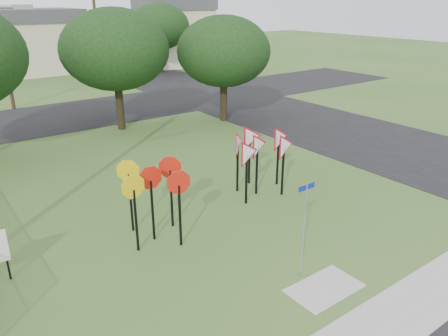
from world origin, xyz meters
The scene contains 15 objects.
ground centered at (0.00, 0.00, 0.00)m, with size 140.00×140.00×0.00m, color #345720.
sidewalk centered at (0.00, -4.20, 0.01)m, with size 30.00×1.60×0.02m, color #97978F.
street_right centered at (12.00, 10.00, 0.01)m, with size 8.00×50.00×0.02m, color black.
street_far centered at (0.00, 20.00, 0.01)m, with size 60.00×8.00×0.02m, color black.
curb_pad centered at (0.00, -2.40, 0.01)m, with size 2.00×1.20×0.02m, color #97978F.
street_name_sign centered at (-0.11, -1.61, 1.61)m, with size 0.57×0.06×2.78m.
stop_sign_cluster centered at (-2.35, 2.62, 1.86)m, with size 2.34×2.08×2.52m.
yield_sign_cluster centered at (2.65, 3.42, 1.89)m, with size 3.29×1.82×2.58m.
far_pole_a centered at (-2.00, 24.00, 4.60)m, with size 1.40×0.24×9.00m.
far_pole_b centered at (6.00, 28.00, 4.35)m, with size 1.40×0.24×8.50m.
house_mid centered at (4.00, 40.00, 3.15)m, with size 8.40×8.40×6.20m.
house_right centered at (18.00, 36.00, 3.65)m, with size 8.30×8.30×7.20m.
tree_near_mid centered at (2.00, 15.00, 4.54)m, with size 6.00×6.00×6.80m.
tree_near_right centered at (8.00, 13.00, 4.22)m, with size 5.60×5.60×6.33m.
tree_far_right centered at (14.00, 32.00, 4.54)m, with size 6.00×6.00×6.80m.
Camera 1 is at (-7.87, -8.57, 7.23)m, focal length 35.00 mm.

